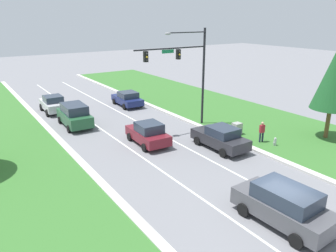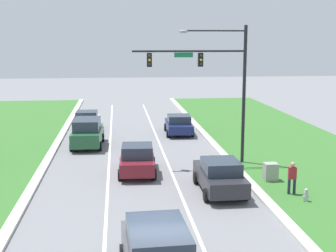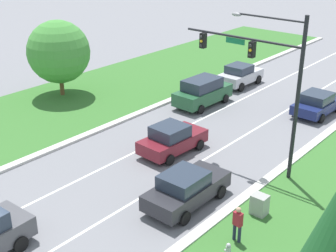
% 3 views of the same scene
% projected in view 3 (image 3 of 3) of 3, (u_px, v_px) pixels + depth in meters
% --- Properties ---
extents(traffic_signal_mast, '(6.78, 0.41, 8.35)m').
position_uv_depth(traffic_signal_mast, '(265.00, 69.00, 23.03)').
color(traffic_signal_mast, black).
rests_on(traffic_signal_mast, ground_plane).
extents(burgundy_sedan, '(2.24, 4.22, 1.71)m').
position_uv_depth(burgundy_sedan, '(172.00, 139.00, 26.57)').
color(burgundy_sedan, maroon).
rests_on(burgundy_sedan, ground_plane).
extents(navy_sedan, '(2.28, 4.38, 1.57)m').
position_uv_depth(navy_sedan, '(317.00, 103.00, 31.99)').
color(navy_sedan, navy).
rests_on(navy_sedan, ground_plane).
extents(forest_suv, '(2.27, 4.72, 2.00)m').
position_uv_depth(forest_suv, '(203.00, 92.00, 33.49)').
color(forest_suv, '#235633').
rests_on(forest_suv, ground_plane).
extents(charcoal_sedan, '(2.13, 4.54, 1.69)m').
position_uv_depth(charcoal_sedan, '(186.00, 188.00, 21.65)').
color(charcoal_sedan, '#28282D').
rests_on(charcoal_sedan, ground_plane).
extents(silver_sedan, '(2.12, 4.14, 1.73)m').
position_uv_depth(silver_sedan, '(240.00, 75.00, 37.65)').
color(silver_sedan, silver).
rests_on(silver_sedan, ground_plane).
extents(utility_cabinet, '(0.70, 0.60, 1.02)m').
position_uv_depth(utility_cabinet, '(259.00, 205.00, 20.92)').
color(utility_cabinet, '#9E9E99').
rests_on(utility_cabinet, ground_plane).
extents(pedestrian, '(0.40, 0.26, 1.69)m').
position_uv_depth(pedestrian, '(238.00, 223.00, 18.96)').
color(pedestrian, '#232842').
rests_on(pedestrian, ground_plane).
extents(fire_hydrant, '(0.34, 0.20, 0.70)m').
position_uv_depth(fire_hydrant, '(228.00, 251.00, 18.28)').
color(fire_hydrant, '#B7B7BC').
rests_on(fire_hydrant, ground_plane).
extents(oak_near_left_tree, '(4.65, 4.65, 5.73)m').
position_uv_depth(oak_near_left_tree, '(59.00, 52.00, 34.40)').
color(oak_near_left_tree, brown).
rests_on(oak_near_left_tree, ground_plane).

